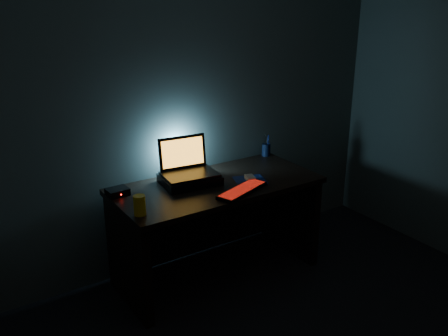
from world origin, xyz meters
The scene contains 10 objects.
room centered at (0.00, 0.00, 1.25)m, with size 3.50×4.00×2.50m.
desk centered at (0.00, 1.67, 0.49)m, with size 1.50×0.70×0.75m.
riser centered at (-0.16, 1.72, 0.78)m, with size 0.40×0.30×0.06m, color black.
laptop centered at (-0.16, 1.77, 0.87)m, with size 0.41×0.32×0.26m.
keyboard centered at (0.06, 1.38, 0.76)m, with size 0.45×0.27×0.03m.
mousepad centered at (0.23, 1.53, 0.75)m, with size 0.22×0.20×0.00m, color #0C1B54.
mouse centered at (0.23, 1.53, 0.77)m, with size 0.06×0.10×0.03m, color gray.
pen_cup centered at (0.68, 1.92, 0.80)m, with size 0.07×0.07×0.10m, color black.
juice_glass centered at (-0.68, 1.43, 0.81)m, with size 0.07×0.07×0.13m, color yellow.
router centered at (-0.68, 1.80, 0.77)m, with size 0.15×0.12×0.05m.
Camera 1 is at (-1.78, -1.21, 2.09)m, focal length 40.00 mm.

